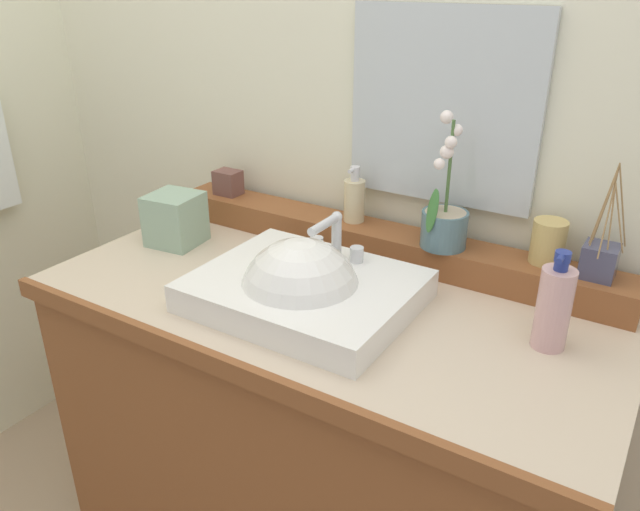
# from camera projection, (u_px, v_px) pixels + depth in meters

# --- Properties ---
(wall_back) EXTENTS (3.31, 0.20, 2.80)m
(wall_back) POSITION_uv_depth(u_px,v_px,m) (420.00, 24.00, 1.54)
(wall_back) COLOR silver
(wall_back) RESTS_ON ground
(vanity_cabinet) EXTENTS (1.34, 0.67, 0.84)m
(vanity_cabinet) POSITION_uv_depth(u_px,v_px,m) (326.00, 435.00, 1.61)
(vanity_cabinet) COLOR brown
(vanity_cabinet) RESTS_ON ground
(back_ledge) EXTENTS (1.26, 0.12, 0.08)m
(back_ledge) POSITION_uv_depth(u_px,v_px,m) (379.00, 242.00, 1.62)
(back_ledge) COLOR brown
(back_ledge) RESTS_ON vanity_cabinet
(sink_basin) EXTENTS (0.47, 0.39, 0.29)m
(sink_basin) POSITION_uv_depth(u_px,v_px,m) (302.00, 295.00, 1.37)
(sink_basin) COLOR white
(sink_basin) RESTS_ON vanity_cabinet
(potted_plant) EXTENTS (0.11, 0.12, 0.32)m
(potted_plant) POSITION_uv_depth(u_px,v_px,m) (444.00, 219.00, 1.47)
(potted_plant) COLOR slate
(potted_plant) RESTS_ON back_ledge
(soap_dispenser) EXTENTS (0.06, 0.06, 0.15)m
(soap_dispenser) POSITION_uv_depth(u_px,v_px,m) (354.00, 199.00, 1.62)
(soap_dispenser) COLOR beige
(soap_dispenser) RESTS_ON back_ledge
(tumbler_cup) EXTENTS (0.08, 0.08, 0.10)m
(tumbler_cup) POSITION_uv_depth(u_px,v_px,m) (548.00, 242.00, 1.39)
(tumbler_cup) COLOR tan
(tumbler_cup) RESTS_ON back_ledge
(reed_diffuser) EXTENTS (0.08, 0.10, 0.26)m
(reed_diffuser) POSITION_uv_depth(u_px,v_px,m) (600.00, 259.00, 1.33)
(reed_diffuser) COLOR #434560
(reed_diffuser) RESTS_ON back_ledge
(trinket_box) EXTENTS (0.07, 0.06, 0.07)m
(trinket_box) POSITION_uv_depth(u_px,v_px,m) (228.00, 182.00, 1.83)
(trinket_box) COLOR brown
(trinket_box) RESTS_ON back_ledge
(lotion_bottle) EXTENTS (0.07, 0.07, 0.21)m
(lotion_bottle) POSITION_uv_depth(u_px,v_px,m) (554.00, 307.00, 1.20)
(lotion_bottle) COLOR #CD9FA0
(lotion_bottle) RESTS_ON vanity_cabinet
(tissue_box) EXTENTS (0.14, 0.14, 0.14)m
(tissue_box) POSITION_uv_depth(u_px,v_px,m) (175.00, 219.00, 1.68)
(tissue_box) COLOR #8DAC94
(tissue_box) RESTS_ON vanity_cabinet
(mirror) EXTENTS (0.47, 0.02, 0.46)m
(mirror) POSITION_uv_depth(u_px,v_px,m) (442.00, 108.00, 1.47)
(mirror) COLOR silver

